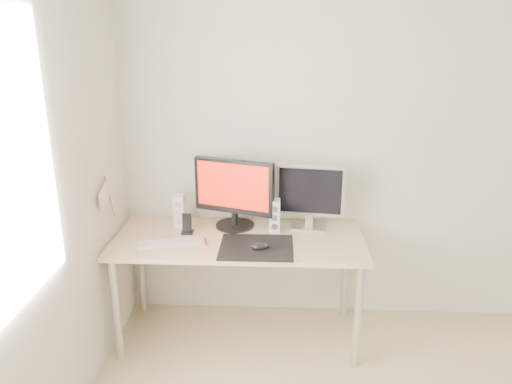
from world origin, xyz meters
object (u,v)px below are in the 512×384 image
object	(u,v)px
mouse	(259,246)
speaker_right	(275,216)
speaker_left	(179,211)
desk	(239,248)
main_monitor	(234,191)
second_monitor	(310,194)
keyboard	(171,243)
phone_dock	(187,227)

from	to	relation	value
mouse	speaker_right	xyz separation A→B (m)	(0.09, 0.29, 0.09)
mouse	speaker_left	world-z (taller)	speaker_left
desk	main_monitor	bearing A→B (deg)	103.98
second_monitor	speaker_left	distance (m)	0.88
speaker_left	keyboard	bearing A→B (deg)	-89.43
mouse	keyboard	bearing A→B (deg)	174.39
speaker_right	desk	bearing A→B (deg)	-153.68
speaker_right	phone_dock	xyz separation A→B (m)	(-0.57, -0.07, -0.07)
desk	speaker_right	world-z (taller)	speaker_right
speaker_right	phone_dock	world-z (taller)	speaker_right
mouse	keyboard	xyz separation A→B (m)	(-0.55, 0.05, -0.01)
second_monitor	speaker_right	xyz separation A→B (m)	(-0.23, -0.07, -0.13)
second_monitor	speaker_left	bearing A→B (deg)	-179.08
second_monitor	phone_dock	world-z (taller)	second_monitor
speaker_left	speaker_right	world-z (taller)	same
mouse	speaker_left	bearing A→B (deg)	147.68
speaker_left	speaker_right	xyz separation A→B (m)	(0.64, -0.06, 0.00)
mouse	speaker_right	size ratio (longest dim) A/B	0.47
desk	speaker_left	bearing A→B (deg)	157.80
second_monitor	keyboard	world-z (taller)	second_monitor
mouse	main_monitor	xyz separation A→B (m)	(-0.18, 0.35, 0.23)
main_monitor	keyboard	world-z (taller)	main_monitor
phone_dock	second_monitor	bearing A→B (deg)	9.69
desk	speaker_right	size ratio (longest dim) A/B	7.28
second_monitor	desk	bearing A→B (deg)	-158.35
desk	speaker_right	xyz separation A→B (m)	(0.23, 0.11, 0.19)
second_monitor	keyboard	size ratio (longest dim) A/B	1.04
keyboard	second_monitor	bearing A→B (deg)	19.63
main_monitor	second_monitor	world-z (taller)	main_monitor
speaker_right	phone_dock	distance (m)	0.58
keyboard	phone_dock	world-z (taller)	phone_dock
keyboard	phone_dock	bearing A→B (deg)	68.33
speaker_left	keyboard	size ratio (longest dim) A/B	0.50
second_monitor	keyboard	bearing A→B (deg)	-160.37
speaker_left	speaker_right	size ratio (longest dim) A/B	1.00
mouse	keyboard	size ratio (longest dim) A/B	0.24
phone_dock	desk	bearing A→B (deg)	-7.65
main_monitor	phone_dock	world-z (taller)	main_monitor
speaker_right	phone_dock	size ratio (longest dim) A/B	1.60
desk	main_monitor	distance (m)	0.38
speaker_left	speaker_right	bearing A→B (deg)	-4.97
speaker_right	keyboard	xyz separation A→B (m)	(-0.64, -0.24, -0.10)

